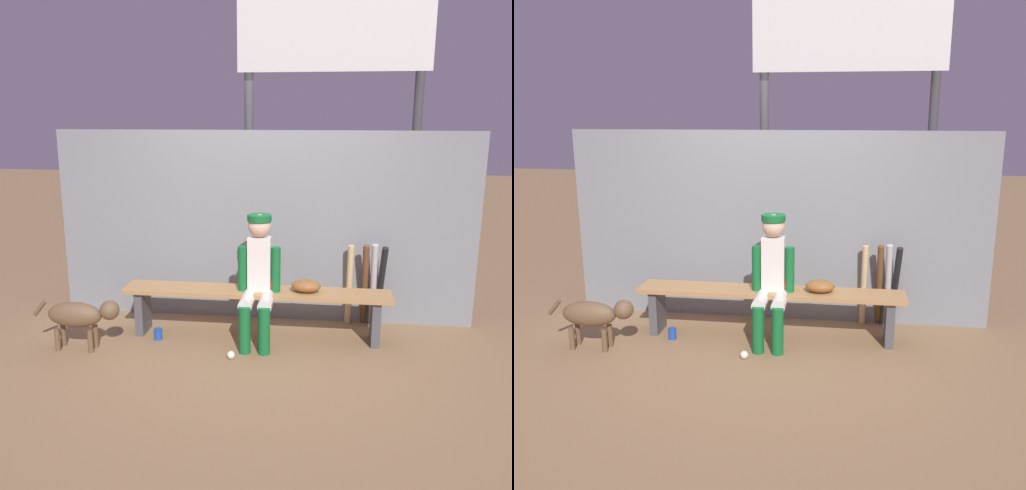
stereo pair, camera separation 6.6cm
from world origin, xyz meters
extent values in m
plane|color=olive|center=(0.00, 0.00, 0.00)|extent=(30.00, 30.00, 0.00)
cube|color=gray|center=(0.00, 0.54, 1.00)|extent=(4.36, 0.03, 1.99)
cube|color=#AD7F4C|center=(0.00, 0.00, 0.47)|extent=(2.60, 0.36, 0.04)
cube|color=#4C4C51|center=(-1.15, 0.00, 0.22)|extent=(0.08, 0.29, 0.45)
cube|color=#4C4C51|center=(1.15, 0.00, 0.22)|extent=(0.08, 0.29, 0.45)
cube|color=silver|center=(0.03, 0.00, 0.75)|extent=(0.22, 0.13, 0.53)
sphere|color=beige|center=(0.03, 0.00, 1.12)|extent=(0.22, 0.22, 0.22)
cylinder|color=#14662D|center=(0.03, 0.00, 1.20)|extent=(0.23, 0.23, 0.06)
cylinder|color=silver|center=(-0.06, -0.19, 0.45)|extent=(0.13, 0.38, 0.13)
cylinder|color=#14662D|center=(-0.06, -0.38, 0.22)|extent=(0.11, 0.11, 0.45)
cylinder|color=#14662D|center=(-0.13, -0.02, 0.70)|extent=(0.09, 0.09, 0.45)
cylinder|color=silver|center=(0.12, -0.19, 0.45)|extent=(0.13, 0.38, 0.13)
cylinder|color=#14662D|center=(0.12, -0.38, 0.22)|extent=(0.11, 0.11, 0.45)
cylinder|color=#14662D|center=(0.19, -0.02, 0.70)|extent=(0.09, 0.09, 0.45)
ellipsoid|color=brown|center=(0.48, 0.00, 0.55)|extent=(0.28, 0.20, 0.12)
cylinder|color=tan|center=(0.91, 0.44, 0.43)|extent=(0.07, 0.15, 0.86)
cylinder|color=brown|center=(1.07, 0.43, 0.44)|extent=(0.08, 0.27, 0.89)
cylinder|color=#B7B7BC|center=(1.15, 0.41, 0.45)|extent=(0.08, 0.23, 0.90)
cylinder|color=black|center=(1.23, 0.41, 0.44)|extent=(0.11, 0.28, 0.88)
sphere|color=white|center=(-0.16, -0.53, 0.04)|extent=(0.07, 0.07, 0.07)
cylinder|color=#1E47AD|center=(-0.94, -0.19, 0.06)|extent=(0.08, 0.08, 0.11)
cylinder|color=red|center=(0.13, -0.01, 0.54)|extent=(0.08, 0.08, 0.11)
cylinder|color=#3F3F42|center=(-0.22, 1.15, 1.29)|extent=(0.10, 0.10, 2.58)
cylinder|color=#3F3F42|center=(1.59, 1.15, 1.29)|extent=(0.10, 0.10, 2.58)
cube|color=white|center=(0.69, 1.15, 2.99)|extent=(2.06, 0.08, 0.80)
ellipsoid|color=brown|center=(-1.63, -0.49, 0.34)|extent=(0.52, 0.20, 0.24)
sphere|color=brown|center=(-1.29, -0.49, 0.40)|extent=(0.18, 0.18, 0.18)
cylinder|color=brown|center=(-1.97, -0.49, 0.39)|extent=(0.15, 0.04, 0.16)
cylinder|color=brown|center=(-1.47, -0.43, 0.11)|extent=(0.05, 0.05, 0.22)
cylinder|color=brown|center=(-1.47, -0.55, 0.11)|extent=(0.05, 0.05, 0.22)
cylinder|color=brown|center=(-1.79, -0.43, 0.11)|extent=(0.05, 0.05, 0.22)
cylinder|color=brown|center=(-1.79, -0.55, 0.11)|extent=(0.05, 0.05, 0.22)
camera|label=1|loc=(0.64, -5.04, 2.17)|focal=38.55mm
camera|label=2|loc=(0.71, -5.03, 2.17)|focal=38.55mm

